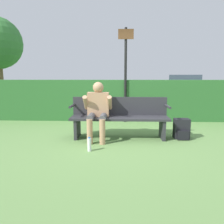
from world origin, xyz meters
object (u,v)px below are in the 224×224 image
Objects in this scene: water_bottle at (89,145)px; person_seated at (98,108)px; parked_car at (185,86)px; backpack at (182,129)px; signpost at (126,69)px; park_bench at (120,116)px.

person_seated is at bearing 84.68° from water_bottle.
parked_car reaches higher than water_bottle.
backpack is (1.70, 0.07, -0.44)m from person_seated.
signpost is 9.42m from parked_car.
park_bench is 1.29m from backpack.
backpack reaches higher than water_bottle.
park_bench is 0.50m from person_seated.
park_bench is 1.07m from water_bottle.
person_seated is at bearing -163.71° from park_bench.
parked_car reaches higher than park_bench.
water_bottle is 0.06× the size of parked_car.
backpack is 2.33m from signpost.
park_bench is at bearing 177.51° from backpack.
backpack is (1.27, -0.06, -0.25)m from park_bench.
parked_car is (4.68, 10.13, 0.00)m from person_seated.
signpost is (0.66, 2.45, 1.33)m from water_bottle.
water_bottle is 0.10× the size of signpost.
person_seated is 0.45× the size of signpost.
backpack is 1.66× the size of water_bottle.
parked_car is at bearing 64.16° from signpost.
park_bench is at bearing -95.45° from signpost.
parked_car reaches higher than person_seated.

